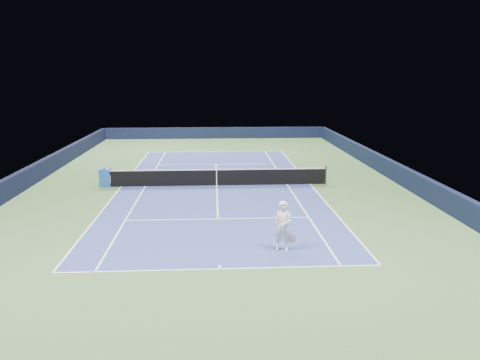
{
  "coord_description": "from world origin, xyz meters",
  "views": [
    {
      "loc": [
        -0.16,
        -26.46,
        6.43
      ],
      "look_at": [
        1.19,
        -3.0,
        1.0
      ],
      "focal_mm": 35.0,
      "sensor_mm": 36.0,
      "label": 1
    }
  ],
  "objects": [
    {
      "name": "tennis_net",
      "position": [
        0.0,
        0.0,
        0.5
      ],
      "size": [
        12.9,
        0.1,
        1.07
      ],
      "color": "black",
      "rests_on": "ground"
    },
    {
      "name": "service_line_far",
      "position": [
        0.0,
        6.4,
        0.01
      ],
      "size": [
        8.23,
        0.08,
        0.0
      ],
      "primitive_type": "cube",
      "color": "white",
      "rests_on": "ground"
    },
    {
      "name": "wall_far",
      "position": [
        0.0,
        19.82,
        0.55
      ],
      "size": [
        22.0,
        0.35,
        1.1
      ],
      "primitive_type": "cube",
      "color": "black",
      "rests_on": "ground"
    },
    {
      "name": "wall_right",
      "position": [
        10.82,
        0.0,
        0.55
      ],
      "size": [
        0.35,
        40.0,
        1.1
      ],
      "primitive_type": "cube",
      "color": "black",
      "rests_on": "ground"
    },
    {
      "name": "tennis_player",
      "position": [
        2.35,
        -10.3,
        0.93
      ],
      "size": [
        0.88,
        1.35,
        1.99
      ],
      "color": "white",
      "rests_on": "ground"
    },
    {
      "name": "center_mark_far",
      "position": [
        0.0,
        11.73,
        0.01
      ],
      "size": [
        0.08,
        0.3,
        0.0
      ],
      "primitive_type": "cube",
      "color": "white",
      "rests_on": "ground"
    },
    {
      "name": "center_mark_near",
      "position": [
        0.0,
        -11.73,
        0.01
      ],
      "size": [
        0.08,
        0.3,
        0.0
      ],
      "primitive_type": "cube",
      "color": "white",
      "rests_on": "ground"
    },
    {
      "name": "sideline_singles_right",
      "position": [
        4.12,
        0.0,
        0.01
      ],
      "size": [
        0.08,
        23.77,
        0.0
      ],
      "primitive_type": "cube",
      "color": "white",
      "rests_on": "ground"
    },
    {
      "name": "sideline_doubles_left",
      "position": [
        -5.49,
        0.0,
        0.01
      ],
      "size": [
        0.08,
        23.77,
        0.0
      ],
      "primitive_type": "cube",
      "color": "white",
      "rests_on": "ground"
    },
    {
      "name": "center_service_line",
      "position": [
        0.0,
        0.0,
        0.01
      ],
      "size": [
        0.08,
        12.8,
        0.0
      ],
      "primitive_type": "cube",
      "color": "white",
      "rests_on": "ground"
    },
    {
      "name": "sideline_singles_left",
      "position": [
        -4.12,
        0.0,
        0.01
      ],
      "size": [
        0.08,
        23.77,
        0.0
      ],
      "primitive_type": "cube",
      "color": "white",
      "rests_on": "ground"
    },
    {
      "name": "wall_left",
      "position": [
        -10.82,
        0.0,
        0.55
      ],
      "size": [
        0.35,
        40.0,
        1.1
      ],
      "primitive_type": "cube",
      "color": "black",
      "rests_on": "ground"
    },
    {
      "name": "sponsor_cube",
      "position": [
        -6.4,
        0.19,
        0.51
      ],
      "size": [
        0.64,
        0.57,
        1.01
      ],
      "color": "#1C4DAB",
      "rests_on": "ground"
    },
    {
      "name": "ground",
      "position": [
        0.0,
        0.0,
        0.0
      ],
      "size": [
        40.0,
        40.0,
        0.0
      ],
      "primitive_type": "plane",
      "color": "#3C5C32",
      "rests_on": "ground"
    },
    {
      "name": "sideline_doubles_right",
      "position": [
        5.49,
        0.0,
        0.01
      ],
      "size": [
        0.08,
        23.77,
        0.0
      ],
      "primitive_type": "cube",
      "color": "white",
      "rests_on": "ground"
    },
    {
      "name": "service_line_near",
      "position": [
        0.0,
        -6.4,
        0.01
      ],
      "size": [
        8.23,
        0.08,
        0.0
      ],
      "primitive_type": "cube",
      "color": "white",
      "rests_on": "ground"
    },
    {
      "name": "baseline_far",
      "position": [
        0.0,
        11.88,
        0.01
      ],
      "size": [
        10.97,
        0.08,
        0.0
      ],
      "primitive_type": "cube",
      "color": "white",
      "rests_on": "ground"
    },
    {
      "name": "baseline_near",
      "position": [
        0.0,
        -11.88,
        0.01
      ],
      "size": [
        10.97,
        0.08,
        0.0
      ],
      "primitive_type": "cube",
      "color": "white",
      "rests_on": "ground"
    },
    {
      "name": "court_surface",
      "position": [
        0.0,
        0.0,
        0.0
      ],
      "size": [
        10.97,
        23.77,
        0.01
      ],
      "primitive_type": "cube",
      "color": "navy",
      "rests_on": "ground"
    }
  ]
}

